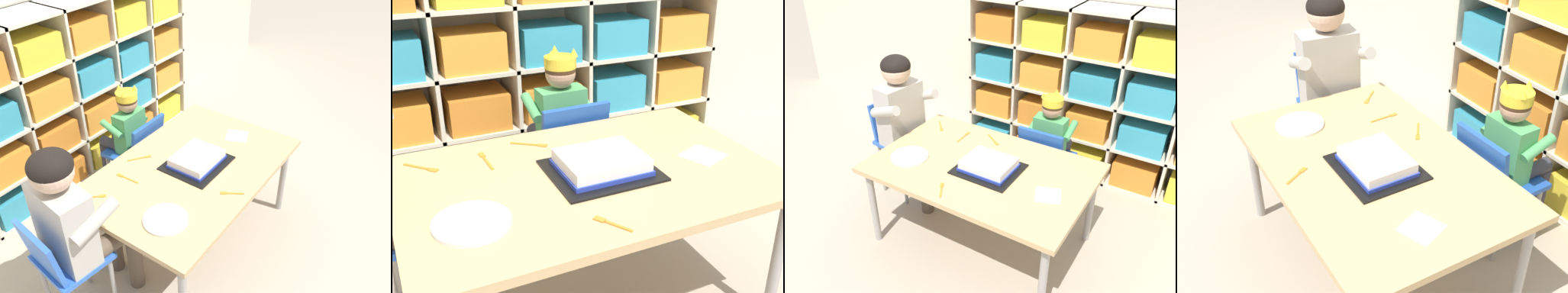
{
  "view_description": "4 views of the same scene",
  "coord_description": "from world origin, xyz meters",
  "views": [
    {
      "loc": [
        -1.53,
        -1.09,
        2.0
      ],
      "look_at": [
        0.03,
        -0.02,
        0.69
      ],
      "focal_mm": 38.02,
      "sensor_mm": 36.0,
      "label": 1
    },
    {
      "loc": [
        -0.61,
        -1.33,
        1.33
      ],
      "look_at": [
        -0.01,
        -0.04,
        0.67
      ],
      "focal_mm": 45.61,
      "sensor_mm": 36.0,
      "label": 2
    },
    {
      "loc": [
        1.04,
        -1.68,
        1.86
      ],
      "look_at": [
        0.04,
        -0.08,
        0.74
      ],
      "focal_mm": 37.85,
      "sensor_mm": 36.0,
      "label": 3
    },
    {
      "loc": [
        1.45,
        -0.83,
        1.73
      ],
      "look_at": [
        0.05,
        -0.03,
        0.66
      ],
      "focal_mm": 45.58,
      "sensor_mm": 36.0,
      "label": 4
    }
  ],
  "objects": [
    {
      "name": "fork_at_table_front_edge",
      "position": [
        -0.49,
        0.26,
        0.56
      ],
      "size": [
        0.11,
        0.11,
        0.0
      ],
      "rotation": [
        0.0,
        0.0,
        2.34
      ],
      "color": "orange",
      "rests_on": "activity_table"
    },
    {
      "name": "birthday_cake_on_tray",
      "position": [
        0.05,
        -0.01,
        0.58
      ],
      "size": [
        0.35,
        0.31,
        0.06
      ],
      "color": "black",
      "rests_on": "activity_table"
    },
    {
      "name": "activity_table",
      "position": [
        0.0,
        0.0,
        0.51
      ],
      "size": [
        1.25,
        0.82,
        0.56
      ],
      "color": "tan",
      "rests_on": "ground"
    },
    {
      "name": "paper_napkin_square",
      "position": [
        0.43,
        -0.05,
        0.56
      ],
      "size": [
        0.17,
        0.17,
        0.0
      ],
      "primitive_type": "cube",
      "rotation": [
        0.0,
        0.0,
        0.37
      ],
      "color": "white",
      "rests_on": "activity_table"
    },
    {
      "name": "adult_helper_seated",
      "position": [
        -0.7,
        0.16,
        0.64
      ],
      "size": [
        0.45,
        0.43,
        1.04
      ],
      "rotation": [
        0.0,
        0.0,
        1.44
      ],
      "color": "#B2ADA3",
      "rests_on": "ground"
    },
    {
      "name": "classroom_chair_adult_side",
      "position": [
        -0.81,
        0.17,
        0.43
      ],
      "size": [
        0.36,
        0.35,
        0.69
      ],
      "rotation": [
        0.0,
        0.0,
        1.44
      ],
      "color": "blue",
      "rests_on": "ground"
    },
    {
      "name": "child_with_crown",
      "position": [
        0.15,
        0.65,
        0.52
      ],
      "size": [
        0.3,
        0.31,
        0.83
      ],
      "rotation": [
        0.0,
        0.0,
        3.16
      ],
      "color": "#4C9E5B",
      "rests_on": "ground"
    },
    {
      "name": "fork_near_child_seat",
      "position": [
        -0.07,
        -0.3,
        0.56
      ],
      "size": [
        0.08,
        0.11,
        0.0
      ],
      "rotation": [
        0.0,
        0.0,
        5.26
      ],
      "color": "orange",
      "rests_on": "activity_table"
    },
    {
      "name": "fork_by_napkin",
      "position": [
        -0.28,
        0.23,
        0.56
      ],
      "size": [
        0.02,
        0.15,
        0.0
      ],
      "rotation": [
        0.0,
        0.0,
        4.76
      ],
      "color": "orange",
      "rests_on": "activity_table"
    },
    {
      "name": "ground",
      "position": [
        0.0,
        0.0,
        0.0
      ],
      "size": [
        16.0,
        16.0,
        0.0
      ],
      "primitive_type": "plane",
      "color": "tan"
    },
    {
      "name": "classroom_chair_blue",
      "position": [
        0.16,
        0.55,
        0.37
      ],
      "size": [
        0.34,
        0.33,
        0.62
      ],
      "rotation": [
        0.0,
        0.0,
        3.16
      ],
      "color": "#1E4CA8",
      "rests_on": "ground"
    },
    {
      "name": "paper_plate_stack",
      "position": [
        -0.42,
        -0.15,
        0.56
      ],
      "size": [
        0.22,
        0.22,
        0.01
      ],
      "primitive_type": "cylinder",
      "color": "white",
      "rests_on": "activity_table"
    },
    {
      "name": "fork_scattered_mid_table",
      "position": [
        -0.09,
        0.29,
        0.56
      ],
      "size": [
        0.12,
        0.09,
        0.0
      ],
      "rotation": [
        0.0,
        0.0,
        2.52
      ],
      "color": "orange",
      "rests_on": "activity_table"
    }
  ]
}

